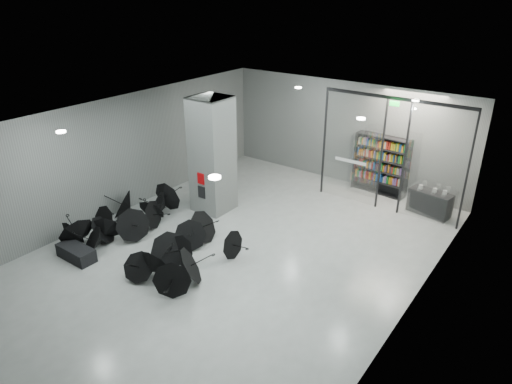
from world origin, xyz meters
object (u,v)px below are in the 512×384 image
Objects in this scene: shop_counter at (430,203)px; bench at (76,253)px; umbrella_cluster at (147,236)px; bookshelf at (381,165)px; column at (212,155)px.

bench is at bearing -118.80° from shop_counter.
shop_counter reaches higher than bench.
bench is 2.05m from umbrella_cluster.
umbrella_cluster is at bearing -112.73° from bookshelf.
bookshelf is at bearing 172.21° from shop_counter.
column reaches higher than shop_counter.
bench is 0.87× the size of shop_counter.
bench is 0.55× the size of bookshelf.
umbrella_cluster reaches higher than bench.
shop_counter is at bearing 32.54° from column.
umbrella_cluster is (1.06, 1.75, 0.11)m from bench.
bookshelf reaches higher than bench.
umbrella_cluster is at bearing -120.63° from shop_counter.
column is 7.65m from shop_counter.
umbrella_cluster is at bearing -90.08° from column.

